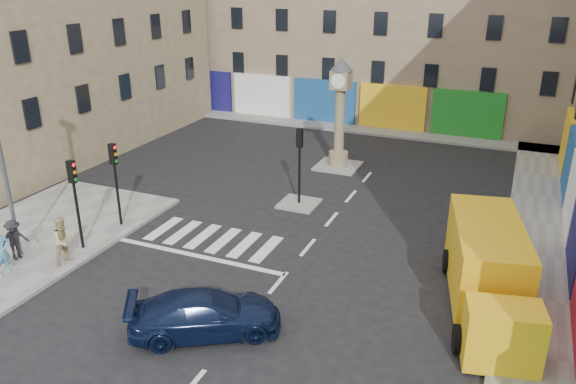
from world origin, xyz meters
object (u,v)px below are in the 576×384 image
Objects in this scene: traffic_light_left_near at (75,191)px; traffic_light_island at (299,154)px; pedestrian_dark at (14,240)px; navy_sedan at (205,314)px; clock_pillar at (340,106)px; yellow_van at (488,271)px; pedestrian_tan at (64,240)px; traffic_light_left_far at (115,171)px; pedestrian_blue at (0,251)px.

traffic_light_left_near is 10.03m from traffic_light_island.
navy_sedan is at bearing -82.71° from pedestrian_dark.
clock_pillar is 17.65m from pedestrian_dark.
traffic_light_left_near is 8.16m from navy_sedan.
yellow_van is 15.41m from pedestrian_tan.
yellow_van reaches higher than pedestrian_tan.
traffic_light_left_near is at bearing -128.93° from traffic_light_island.
clock_pillar reaches higher than traffic_light_left_far.
traffic_light_left_far reaches higher than pedestrian_dark.
yellow_van is at bearing 8.33° from traffic_light_left_near.
clock_pillar is (6.30, 11.40, 0.93)m from traffic_light_left_far.
traffic_light_left_near is 15.53m from yellow_van.
pedestrian_dark is at bearing 51.27° from navy_sedan.
clock_pillar is 3.73× the size of pedestrian_dark.
traffic_light_island is at bearing 136.55° from yellow_van.
pedestrian_tan is at bearing -111.81° from clock_pillar.
pedestrian_tan is at bearing -61.05° from pedestrian_dark.
pedestrian_blue is at bearing -125.03° from traffic_light_island.
traffic_light_left_far is 5.56m from pedestrian_blue.
traffic_light_island is (6.30, 5.40, -0.03)m from traffic_light_left_far.
traffic_light_island reaches higher than pedestrian_tan.
traffic_light_left_far is at bearing -8.16° from pedestrian_dark.
traffic_light_left_near is at bearing -8.21° from pedestrian_blue.
pedestrian_blue is 1.01× the size of pedestrian_tan.
pedestrian_tan is at bearing -178.89° from yellow_van.
pedestrian_blue is 1.16× the size of pedestrian_dark.
traffic_light_island is 13.05m from pedestrian_blue.
traffic_light_left_near reaches higher than navy_sedan.
traffic_light_left_near reaches higher than pedestrian_blue.
traffic_light_left_far is 1.94× the size of pedestrian_blue.
clock_pillar is at bearing 61.06° from traffic_light_left_far.
pedestrian_blue is (-1.15, -2.82, -1.52)m from traffic_light_left_near.
pedestrian_blue is at bearing -114.14° from clock_pillar.
navy_sedan is (7.41, -2.81, -1.94)m from traffic_light_left_near.
traffic_light_left_near reaches higher than pedestrian_tan.
traffic_light_left_near is at bearing -90.00° from traffic_light_left_far.
yellow_van is at bearing -59.01° from pedestrian_blue.
traffic_light_left_near is 3.40m from pedestrian_blue.
traffic_light_left_far is 0.61× the size of clock_pillar.
navy_sedan is (7.41, -5.21, -1.94)m from traffic_light_left_far.
clock_pillar is 3.24× the size of pedestrian_tan.
clock_pillar is 16.89m from navy_sedan.
yellow_van is at bearing -52.03° from clock_pillar.
traffic_light_island is 6.07m from clock_pillar.
clock_pillar is at bearing -28.10° from navy_sedan.
pedestrian_tan is at bearing -75.94° from traffic_light_left_near.
traffic_light_left_far reaches higher than traffic_light_island.
traffic_light_island is at bearing 51.07° from traffic_light_left_near.
yellow_van is 4.02× the size of pedestrian_tan.
traffic_light_left_far is 0.49× the size of yellow_van.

